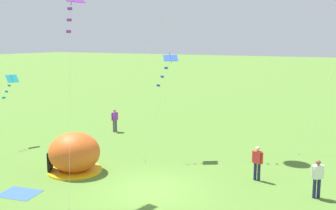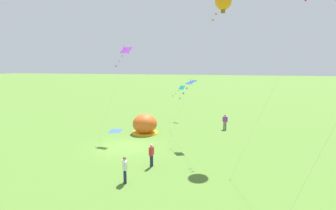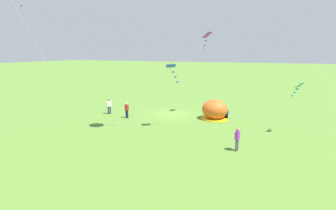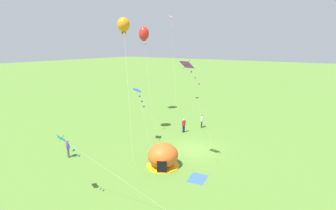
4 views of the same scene
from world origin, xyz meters
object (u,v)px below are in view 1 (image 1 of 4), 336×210
person_center_field (257,161)px  kite_purple (70,2)px  kite_teal (10,83)px  popup_tent (74,153)px  person_strolling (317,177)px  kite_blue (169,63)px  person_near_tent (115,119)px

person_center_field → kite_purple: (-7.27, -4.77, 7.52)m
kite_teal → popup_tent: bearing=-17.9°
person_strolling → kite_purple: (-10.16, -3.87, 7.52)m
kite_purple → popup_tent: bearing=135.0°
person_strolling → kite_blue: size_ratio=0.28×
popup_tent → kite_purple: kite_purple is taller
kite_blue → kite_teal: kite_blue is taller
person_near_tent → kite_purple: 13.40m
kite_teal → kite_purple: kite_purple is taller
person_near_tent → person_center_field: (12.29, -5.13, 0.00)m
person_near_tent → person_strolling: size_ratio=1.00×
person_center_field → kite_purple: kite_purple is taller
person_center_field → person_strolling: bearing=-17.2°
person_center_field → kite_blue: kite_blue is taller
person_near_tent → kite_blue: size_ratio=0.28×
popup_tent → person_center_field: popup_tent is taller
person_center_field → kite_blue: size_ratio=0.28×
person_near_tent → kite_purple: (5.02, -9.89, 7.52)m
kite_teal → person_center_field: bearing=3.0°
person_near_tent → kite_teal: 7.80m
popup_tent → person_center_field: bearing=20.4°
popup_tent → person_strolling: 11.90m
kite_blue → kite_purple: bearing=-101.3°
person_center_field → kite_purple: size_ratio=0.19×
person_near_tent → person_strolling: (15.18, -6.02, 0.00)m
popup_tent → kite_teal: 8.42m
person_near_tent → kite_blue: kite_blue is taller
popup_tent → kite_teal: (-7.47, 2.41, 3.05)m
popup_tent → kite_blue: kite_blue is taller
person_near_tent → kite_purple: kite_purple is taller
person_strolling → kite_blue: bearing=162.6°
person_center_field → kite_purple: bearing=-146.7°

